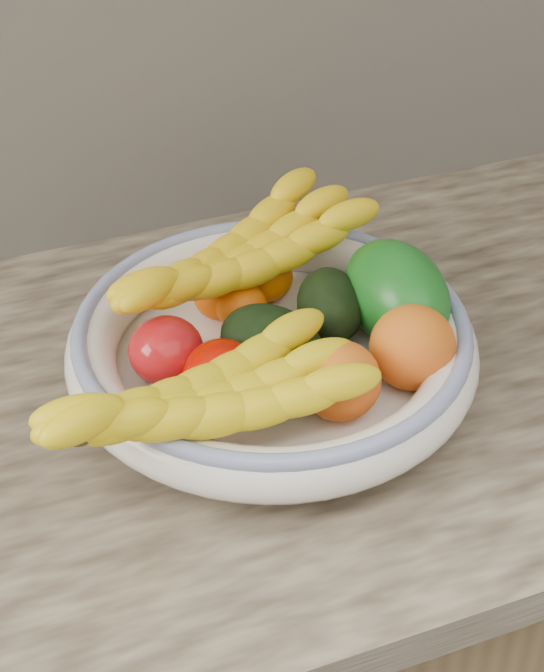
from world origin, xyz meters
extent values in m
cube|color=brown|center=(0.00, 1.68, 0.43)|extent=(2.40, 0.62, 0.86)
cube|color=tan|center=(0.00, 1.68, 0.88)|extent=(2.44, 0.66, 0.04)
cube|color=beige|center=(0.00, 1.99, 1.15)|extent=(2.40, 0.02, 0.50)
cylinder|color=white|center=(0.00, 1.66, 0.91)|extent=(0.13, 0.13, 0.02)
cylinder|color=white|center=(0.00, 1.66, 0.92)|extent=(0.32, 0.32, 0.01)
torus|color=white|center=(0.00, 1.66, 0.95)|extent=(0.39, 0.39, 0.05)
torus|color=#344A93|center=(0.00, 1.66, 0.97)|extent=(0.37, 0.37, 0.02)
ellipsoid|color=#E45404|center=(-0.02, 1.75, 0.95)|extent=(0.07, 0.07, 0.05)
ellipsoid|color=orange|center=(0.03, 1.76, 0.95)|extent=(0.07, 0.07, 0.05)
ellipsoid|color=#E55E04|center=(-0.01, 1.72, 0.95)|extent=(0.06, 0.06, 0.05)
ellipsoid|color=red|center=(-0.10, 1.67, 0.96)|extent=(0.07, 0.07, 0.06)
ellipsoid|color=#B40B00|center=(-0.06, 1.62, 0.96)|extent=(0.09, 0.09, 0.06)
ellipsoid|color=black|center=(-0.01, 1.64, 0.96)|extent=(0.12, 0.13, 0.07)
ellipsoid|color=black|center=(0.07, 1.68, 0.96)|extent=(0.09, 0.11, 0.06)
ellipsoid|color=#105715|center=(0.13, 1.66, 0.98)|extent=(0.12, 0.14, 0.12)
ellipsoid|color=orange|center=(0.03, 1.57, 0.97)|extent=(0.08, 0.08, 0.07)
ellipsoid|color=orange|center=(0.11, 1.59, 0.97)|extent=(0.09, 0.09, 0.08)
camera|label=1|loc=(-0.27, 0.95, 1.55)|focal=55.00mm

